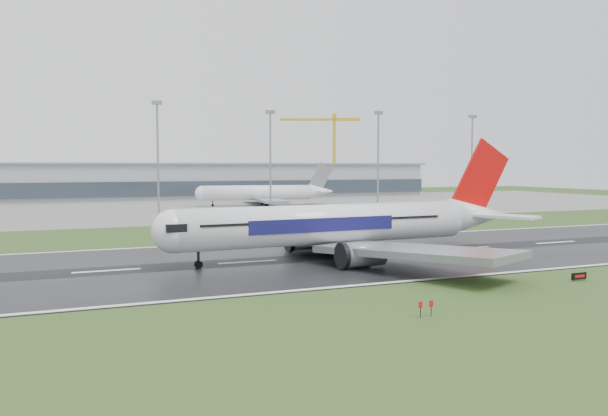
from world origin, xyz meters
name	(u,v)px	position (x,y,z in m)	size (l,w,h in m)	color
ground	(366,255)	(0.00, 0.00, 0.00)	(520.00, 520.00, 0.00)	#2A4419
runway	(366,255)	(0.00, 0.00, 0.05)	(400.00, 45.00, 0.10)	black
apron	(199,206)	(0.00, 125.00, 0.04)	(400.00, 130.00, 0.08)	slate
terminal	(170,182)	(0.00, 185.00, 7.50)	(240.00, 36.00, 15.00)	gray
main_airliner	(352,199)	(-3.61, -1.84, 9.18)	(61.53, 58.60, 18.16)	white
parked_airliner	(263,185)	(22.43, 120.75, 7.63)	(51.53, 47.98, 15.10)	white
tower_crane	(334,154)	(88.17, 200.00, 20.90)	(42.14, 2.30, 41.81)	gold
runway_sign	(579,277)	(14.31, -29.38, 0.52)	(2.30, 0.26, 1.04)	black
floodmast_2	(158,159)	(-17.97, 100.00, 16.44)	(0.64, 0.64, 32.88)	gray
floodmast_3	(270,162)	(18.16, 100.00, 15.64)	(0.64, 0.64, 31.29)	gray
floodmast_4	(378,161)	(58.23, 100.00, 16.22)	(0.64, 0.64, 32.44)	gray
floodmast_5	(472,161)	(98.50, 100.00, 16.19)	(0.64, 0.64, 32.38)	gray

